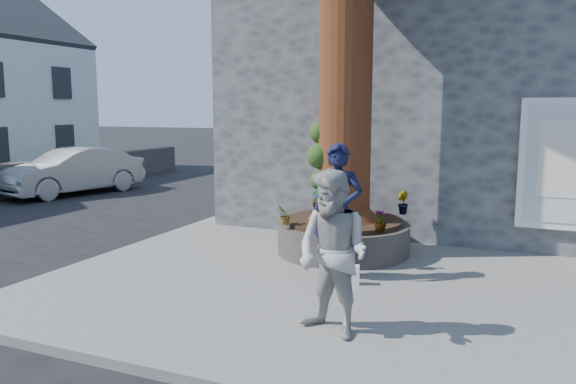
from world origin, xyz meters
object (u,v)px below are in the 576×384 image
at_px(planter, 343,236).
at_px(woman, 333,254).
at_px(man, 338,212).
at_px(car_silver, 73,171).

xyz_separation_m(planter, woman, (0.99, -3.52, 0.63)).
distance_m(man, woman, 2.12).
height_order(man, woman, man).
height_order(woman, car_silver, woman).
height_order(planter, man, man).
height_order(planter, car_silver, car_silver).
xyz_separation_m(planter, man, (0.38, -1.49, 0.71)).
relative_size(planter, woman, 1.24).
distance_m(planter, man, 1.70).
bearing_deg(car_silver, woman, -20.49).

